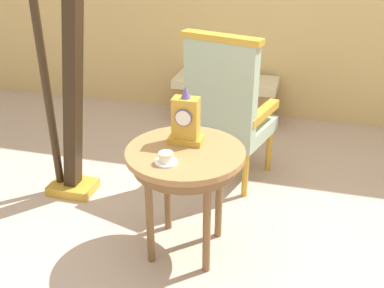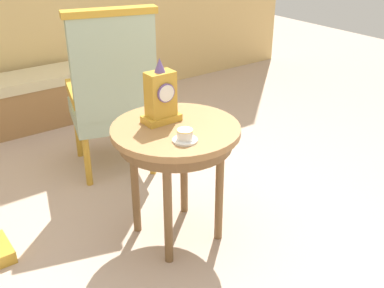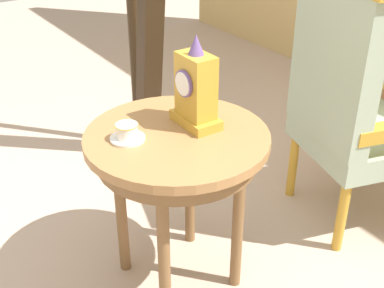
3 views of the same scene
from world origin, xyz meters
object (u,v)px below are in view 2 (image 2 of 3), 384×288
object	(u,v)px
mantel_clock	(161,97)
window_bench	(29,101)
side_table	(176,141)
teacup_left	(185,136)
armchair	(112,91)

from	to	relation	value
mantel_clock	window_bench	size ratio (longest dim) A/B	0.34
side_table	teacup_left	size ratio (longest dim) A/B	5.48
teacup_left	window_bench	world-z (taller)	teacup_left
side_table	window_bench	distance (m)	2.01
mantel_clock	window_bench	world-z (taller)	mantel_clock
window_bench	armchair	bearing A→B (deg)	-78.91
armchair	window_bench	world-z (taller)	armchair
armchair	window_bench	distance (m)	1.21
side_table	mantel_clock	distance (m)	0.24
window_bench	teacup_left	bearing A→B (deg)	-87.55
mantel_clock	side_table	bearing A→B (deg)	-76.47
side_table	mantel_clock	bearing A→B (deg)	103.53
side_table	teacup_left	xyz separation A→B (m)	(-0.06, -0.16, 0.11)
teacup_left	window_bench	size ratio (longest dim) A/B	0.12
armchair	window_bench	xyz separation A→B (m)	(-0.22, 1.13, -0.37)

